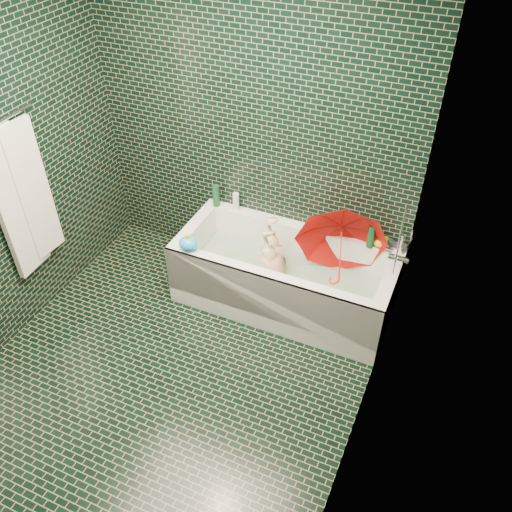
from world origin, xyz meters
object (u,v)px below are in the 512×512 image
at_px(bathtub, 284,283).
at_px(bath_toy, 188,243).
at_px(child, 277,273).
at_px(umbrella, 340,252).
at_px(rubber_duck, 381,242).

xyz_separation_m(bathtub, bath_toy, (-0.67, -0.30, 0.40)).
bearing_deg(bathtub, bath_toy, -156.11).
bearing_deg(child, umbrella, 92.37).
bearing_deg(umbrella, bathtub, -179.21).
bearing_deg(bathtub, child, -162.12).
height_order(child, bath_toy, bath_toy).
xyz_separation_m(bathtub, rubber_duck, (0.65, 0.33, 0.38)).
height_order(umbrella, rubber_duck, umbrella).
height_order(bathtub, rubber_duck, rubber_duck).
distance_m(umbrella, bath_toy, 1.14).
distance_m(bathtub, child, 0.11).
distance_m(child, rubber_duck, 0.83).
xyz_separation_m(child, rubber_duck, (0.70, 0.34, 0.28)).
relative_size(child, umbrella, 1.38).
bearing_deg(child, rubber_duck, 106.36).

